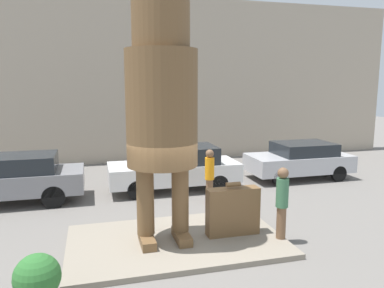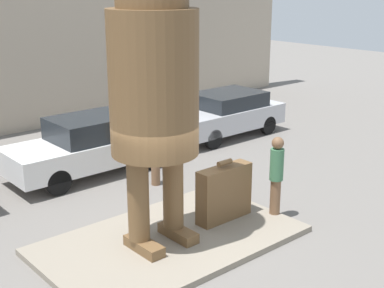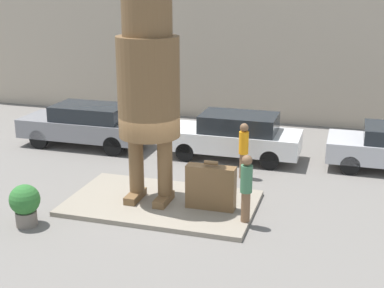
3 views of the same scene
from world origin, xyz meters
name	(u,v)px [view 3 (image 3 of 3)]	position (x,y,z in m)	size (l,w,h in m)	color
ground_plane	(162,205)	(0.00, 0.00, 0.00)	(60.00, 60.00, 0.00)	slate
pedestal	(162,203)	(0.00, 0.00, 0.06)	(5.11, 3.09, 0.13)	gray
building_backdrop	(240,29)	(0.00, 10.01, 3.93)	(28.00, 0.60, 7.87)	tan
statue_figure	(148,73)	(-0.31, 0.02, 3.65)	(1.63, 1.63, 6.03)	brown
giant_suitcase	(211,187)	(1.41, -0.07, 0.72)	(1.31, 0.37, 1.33)	brown
tourist	(246,186)	(2.45, -0.61, 1.08)	(0.30, 0.30, 1.75)	brown
parked_car_grey	(87,124)	(-4.51, 4.37, 0.84)	(4.78, 1.78, 1.57)	gray
parked_car_white	(234,135)	(1.01, 4.54, 0.83)	(4.65, 1.76, 1.58)	silver
planter_pot	(25,203)	(-2.83, -2.17, 0.60)	(0.77, 0.77, 1.09)	#70665B
worker_hivis	(244,148)	(1.71, 2.74, 0.96)	(0.30, 0.30, 1.76)	brown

